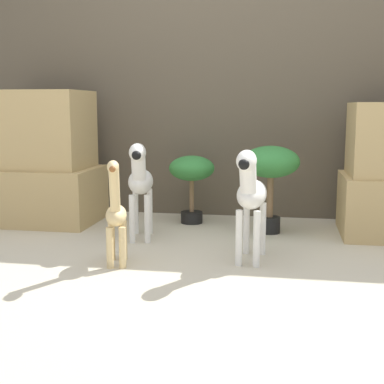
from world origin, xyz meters
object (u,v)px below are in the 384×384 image
giraffe_figurine (116,215)px  zebra_right (251,192)px  potted_palm_front (271,167)px  zebra_left (140,180)px  potted_palm_back (192,173)px

giraffe_figurine → zebra_right: bearing=14.6°
zebra_right → giraffe_figurine: bearing=-165.4°
zebra_right → potted_palm_front: bearing=83.4°
zebra_left → potted_palm_back: bearing=67.3°
potted_palm_back → potted_palm_front: bearing=-20.6°
zebra_left → zebra_right: bearing=-27.8°
potted_palm_front → zebra_right: bearing=-96.6°
giraffe_figurine → potted_palm_back: (0.22, 1.17, 0.09)m
zebra_right → potted_palm_back: bearing=117.6°
zebra_left → potted_palm_back: 0.63m
zebra_left → potted_palm_front: 0.92m
zebra_right → giraffe_figurine: 0.77m
zebra_right → potted_palm_front: zebra_right is taller
zebra_left → giraffe_figurine: size_ratio=1.08×
giraffe_figurine → potted_palm_front: bearing=49.1°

